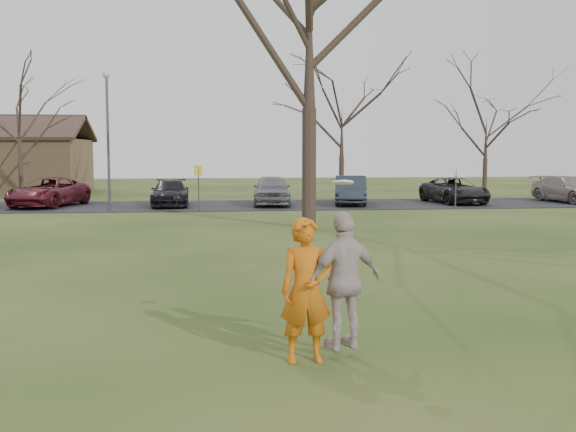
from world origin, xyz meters
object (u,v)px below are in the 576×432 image
object	(u,v)px
car_3	(170,193)
car_5	(351,190)
catching_play	(345,280)
big_tree	(309,26)
car_6	(454,190)
car_7	(569,189)
lamp_post	(108,123)
player_defender	(306,290)
car_4	(272,190)
car_2	(48,192)

from	to	relation	value
car_3	car_5	xyz separation A→B (m)	(8.98, -0.07, 0.08)
catching_play	big_tree	world-z (taller)	big_tree
car_3	car_6	size ratio (longest dim) A/B	0.93
car_5	car_7	distance (m)	11.67
lamp_post	player_defender	bearing A→B (deg)	-75.60
car_3	car_6	distance (m)	14.47
car_4	car_6	distance (m)	9.49
car_3	car_7	size ratio (longest dim) A/B	0.93
car_3	car_4	distance (m)	4.99
car_2	lamp_post	bearing A→B (deg)	-23.32
player_defender	big_tree	world-z (taller)	big_tree
big_tree	player_defender	bearing A→B (deg)	-98.42
car_5	car_6	world-z (taller)	car_5
car_5	big_tree	distance (m)	12.10
player_defender	big_tree	bearing A→B (deg)	78.30
car_4	car_7	world-z (taller)	car_4
car_7	catching_play	bearing A→B (deg)	-133.17
car_2	car_6	size ratio (longest dim) A/B	1.07
car_3	player_defender	bearing A→B (deg)	-84.34
car_3	car_4	size ratio (longest dim) A/B	0.98
car_3	catching_play	distance (m)	25.01
player_defender	car_5	size ratio (longest dim) A/B	0.43
car_5	big_tree	world-z (taller)	big_tree
car_3	car_6	bearing A→B (deg)	-1.17
catching_play	car_3	bearing A→B (deg)	98.58
car_4	car_5	bearing A→B (deg)	4.67
car_7	lamp_post	size ratio (longest dim) A/B	0.75
car_7	catching_play	size ratio (longest dim) A/B	2.11
player_defender	car_4	size ratio (longest dim) A/B	0.42
car_2	big_tree	bearing A→B (deg)	-26.45
catching_play	player_defender	bearing A→B (deg)	-171.14
car_2	big_tree	distance (m)	16.41
car_7	big_tree	xyz separation A→B (m)	(-15.22, -9.82, 6.28)
car_3	big_tree	size ratio (longest dim) A/B	0.31
car_2	big_tree	xyz separation A→B (m)	(11.28, -10.14, 6.26)
player_defender	car_3	world-z (taller)	player_defender
lamp_post	car_2	bearing A→B (deg)	141.18
car_5	catching_play	xyz separation A→B (m)	(-5.25, -24.66, 0.28)
player_defender	car_2	distance (m)	26.73
car_3	catching_play	size ratio (longest dim) A/B	1.97
player_defender	car_6	size ratio (longest dim) A/B	0.40
catching_play	big_tree	distance (m)	16.16
car_6	car_7	distance (m)	6.18
car_4	catching_play	xyz separation A→B (m)	(-1.26, -24.64, 0.24)
car_3	car_5	size ratio (longest dim) A/B	1.00
lamp_post	big_tree	bearing A→B (deg)	-43.15
car_4	lamp_post	distance (m)	8.49
player_defender	lamp_post	bearing A→B (deg)	101.13
car_2	car_7	xyz separation A→B (m)	(26.50, -0.33, -0.02)
lamp_post	big_tree	distance (m)	11.38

